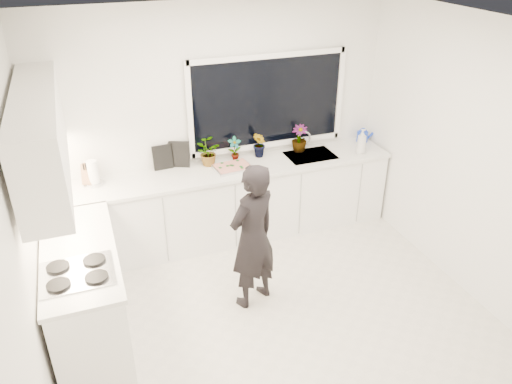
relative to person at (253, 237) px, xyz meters
name	(u,v)px	position (x,y,z in m)	size (l,w,h in m)	color
floor	(273,313)	(0.12, -0.26, -0.76)	(4.00, 3.50, 0.02)	beige
wall_back	(218,123)	(0.12, 1.50, 0.60)	(4.00, 0.02, 2.70)	white
wall_left	(22,237)	(-1.89, -0.26, 0.60)	(0.02, 3.50, 2.70)	white
wall_right	(466,158)	(2.13, -0.26, 0.60)	(0.02, 3.50, 2.70)	white
ceiling	(280,26)	(0.12, -0.26, 1.96)	(4.00, 3.50, 0.02)	white
window	(268,102)	(0.72, 1.47, 0.80)	(1.80, 0.02, 1.00)	black
base_cabinets_back	(228,205)	(0.12, 1.19, -0.31)	(3.92, 0.58, 0.88)	white
base_cabinets_left	(87,294)	(-1.55, 0.09, -0.31)	(0.58, 1.60, 0.88)	white
countertop_back	(227,170)	(0.12, 1.18, 0.15)	(3.94, 0.62, 0.04)	silver
countertop_left	(78,252)	(-1.55, 0.09, 0.15)	(0.62, 1.60, 0.04)	silver
upper_cabinets	(41,135)	(-1.67, 0.44, 1.10)	(0.34, 2.10, 0.70)	white
sink	(310,159)	(1.17, 1.19, 0.12)	(0.58, 0.42, 0.14)	silver
faucet	(304,141)	(1.17, 1.39, 0.28)	(0.03, 0.03, 0.22)	silver
stovetop	(77,273)	(-1.57, -0.26, 0.18)	(0.56, 0.48, 0.03)	black
person	(253,237)	(0.00, 0.00, 0.00)	(0.55, 0.36, 1.51)	black
pizza_tray	(233,167)	(0.18, 1.16, 0.18)	(0.42, 0.31, 0.03)	silver
pizza	(233,166)	(0.18, 1.16, 0.20)	(0.38, 0.27, 0.01)	red
watering_can	(362,137)	(1.97, 1.35, 0.23)	(0.14, 0.14, 0.13)	#1538CA
paper_towel_roll	(93,174)	(-1.31, 1.29, 0.30)	(0.11, 0.11, 0.26)	white
knife_block	(89,174)	(-1.36, 1.33, 0.28)	(0.13, 0.10, 0.22)	#9D7D49
utensil_crock	(53,220)	(-1.73, 0.54, 0.25)	(0.13, 0.13, 0.16)	silver
picture_frame_large	(163,157)	(-0.55, 1.43, 0.31)	(0.22, 0.02, 0.28)	black
picture_frame_small	(179,154)	(-0.37, 1.43, 0.32)	(0.25, 0.02, 0.30)	black
herb_plants	(244,147)	(0.38, 1.35, 0.32)	(1.46, 0.36, 0.33)	#26662D
soap_bottles	(361,142)	(1.76, 1.04, 0.31)	(0.13, 0.12, 0.31)	#D8BF66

